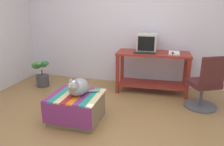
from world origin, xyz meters
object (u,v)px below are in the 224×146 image
Objects in this scene: tv_monitor at (147,43)px; office_chair at (205,86)px; ottoman_with_blanket at (77,107)px; stapler at (173,54)px; keyboard at (145,53)px; book at (174,53)px; cat at (78,87)px; potted_plant at (42,75)px; desk at (152,65)px.

tv_monitor is 0.47× the size of office_chair.
ottoman_with_blanket is 6.49× the size of stapler.
keyboard reaches higher than ottoman_with_blanket.
book is 1.90m from cat.
potted_plant is (-2.08, -0.18, -0.54)m from keyboard.
tv_monitor reaches higher than cat.
ottoman_with_blanket is 1.92m from stapler.
tv_monitor is 1.05× the size of keyboard.
tv_monitor is 0.59× the size of ottoman_with_blanket.
tv_monitor is at bearing 63.32° from cat.
tv_monitor reaches higher than stapler.
office_chair is (0.50, -0.50, -0.41)m from book.
keyboard is 1.62m from ottoman_with_blanket.
book is at bearing 7.97° from keyboard.
office_chair reaches higher than desk.
keyboard is at bearing 173.56° from stapler.
office_chair is (3.10, -0.21, 0.14)m from potted_plant.
desk is at bearing 39.72° from keyboard.
cat is 0.73× the size of potted_plant.
tv_monitor is 1.30m from office_chair.
office_chair reaches higher than cat.
cat is at bearing -119.79° from tv_monitor.
desk is 1.03m from office_chair.
cat is 3.72× the size of stapler.
stapler reaches higher than ottoman_with_blanket.
keyboard is at bearing -47.80° from office_chair.
keyboard is at bearing 57.49° from ottoman_with_blanket.
ottoman_with_blanket is 1.68m from potted_plant.
ottoman_with_blanket is (-1.33, -1.37, -0.59)m from book.
tv_monitor is at bearing 85.11° from keyboard.
cat is at bearing -39.51° from potted_plant.
cat is at bearing -0.58° from office_chair.
tv_monitor is 1.02× the size of cat.
desk is 1.53× the size of office_chair.
tv_monitor is (-0.14, 0.08, 0.42)m from desk.
office_chair is at bearing -24.67° from keyboard.
cat is (-0.78, -1.48, -0.42)m from tv_monitor.
desk is at bearing 55.86° from ottoman_with_blanket.
stapler is at bearing -2.27° from keyboard.
potted_plant is at bearing -173.72° from book.
ottoman_with_blanket is at bearing -143.04° from stapler.
office_chair is at bearing -45.25° from stapler.
potted_plant is at bearing 141.49° from cat.
tv_monitor is at bearing 147.11° from desk.
office_chair is at bearing -44.95° from book.
desk is at bearing -32.89° from tv_monitor.
keyboard is 0.45× the size of office_chair.
stapler reaches higher than desk.
stapler is at bearing -64.22° from office_chair.
cat is 1.72m from potted_plant.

